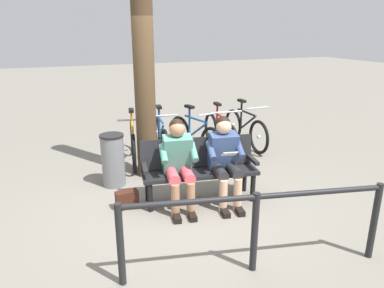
{
  "coord_description": "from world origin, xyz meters",
  "views": [
    {
      "loc": [
        1.59,
        4.23,
        2.35
      ],
      "look_at": [
        -0.27,
        -0.37,
        0.75
      ],
      "focal_mm": 34.11,
      "sensor_mm": 36.0,
      "label": 1
    }
  ],
  "objects_px": {
    "tree_trunk": "(143,45)",
    "litter_bin": "(113,160)",
    "person_companion": "(179,160)",
    "handbag": "(127,199)",
    "bench": "(199,165)",
    "bicycle_red": "(161,138)",
    "bicycle_green": "(245,129)",
    "bicycle_black": "(220,134)",
    "bicycle_blue": "(195,137)",
    "person_reading": "(225,156)",
    "bicycle_purple": "(133,142)"
  },
  "relations": [
    {
      "from": "litter_bin",
      "to": "bicycle_purple",
      "type": "xyz_separation_m",
      "value": [
        -0.52,
        -0.92,
        -0.05
      ]
    },
    {
      "from": "bicycle_blue",
      "to": "bicycle_purple",
      "type": "height_order",
      "value": "same"
    },
    {
      "from": "person_companion",
      "to": "handbag",
      "type": "xyz_separation_m",
      "value": [
        0.68,
        -0.2,
        -0.54
      ]
    },
    {
      "from": "person_reading",
      "to": "bicycle_red",
      "type": "height_order",
      "value": "person_reading"
    },
    {
      "from": "bicycle_black",
      "to": "bicycle_green",
      "type": "bearing_deg",
      "value": 103.35
    },
    {
      "from": "bicycle_red",
      "to": "bicycle_purple",
      "type": "bearing_deg",
      "value": -71.83
    },
    {
      "from": "bicycle_red",
      "to": "person_companion",
      "type": "bearing_deg",
      "value": -1.66
    },
    {
      "from": "person_reading",
      "to": "tree_trunk",
      "type": "xyz_separation_m",
      "value": [
        0.73,
        -1.35,
        1.42
      ]
    },
    {
      "from": "person_reading",
      "to": "handbag",
      "type": "bearing_deg",
      "value": -3.57
    },
    {
      "from": "litter_bin",
      "to": "bicycle_red",
      "type": "bearing_deg",
      "value": -136.94
    },
    {
      "from": "bicycle_black",
      "to": "litter_bin",
      "type": "bearing_deg",
      "value": -65.57
    },
    {
      "from": "handbag",
      "to": "bicycle_green",
      "type": "height_order",
      "value": "bicycle_green"
    },
    {
      "from": "tree_trunk",
      "to": "litter_bin",
      "type": "distance_m",
      "value": 1.79
    },
    {
      "from": "bicycle_green",
      "to": "bicycle_purple",
      "type": "relative_size",
      "value": 1.01
    },
    {
      "from": "person_reading",
      "to": "bicycle_black",
      "type": "relative_size",
      "value": 0.71
    },
    {
      "from": "bicycle_red",
      "to": "bicycle_green",
      "type": "bearing_deg",
      "value": 97.09
    },
    {
      "from": "bicycle_red",
      "to": "tree_trunk",
      "type": "bearing_deg",
      "value": -22.39
    },
    {
      "from": "tree_trunk",
      "to": "bicycle_green",
      "type": "height_order",
      "value": "tree_trunk"
    },
    {
      "from": "person_companion",
      "to": "bicycle_blue",
      "type": "bearing_deg",
      "value": -108.83
    },
    {
      "from": "bicycle_black",
      "to": "bicycle_purple",
      "type": "distance_m",
      "value": 1.72
    },
    {
      "from": "person_companion",
      "to": "tree_trunk",
      "type": "distance_m",
      "value": 1.89
    },
    {
      "from": "handbag",
      "to": "bicycle_red",
      "type": "height_order",
      "value": "bicycle_red"
    },
    {
      "from": "handbag",
      "to": "bicycle_blue",
      "type": "relative_size",
      "value": 0.18
    },
    {
      "from": "bicycle_blue",
      "to": "bicycle_red",
      "type": "distance_m",
      "value": 0.65
    },
    {
      "from": "bicycle_green",
      "to": "bicycle_red",
      "type": "height_order",
      "value": "same"
    },
    {
      "from": "bicycle_green",
      "to": "bicycle_blue",
      "type": "bearing_deg",
      "value": -84.43
    },
    {
      "from": "bench",
      "to": "handbag",
      "type": "height_order",
      "value": "bench"
    },
    {
      "from": "handbag",
      "to": "bicycle_purple",
      "type": "distance_m",
      "value": 1.82
    },
    {
      "from": "person_companion",
      "to": "bicycle_green",
      "type": "bearing_deg",
      "value": -127.95
    },
    {
      "from": "person_companion",
      "to": "bicycle_black",
      "type": "relative_size",
      "value": 0.71
    },
    {
      "from": "bicycle_green",
      "to": "person_reading",
      "type": "bearing_deg",
      "value": -36.98
    },
    {
      "from": "handbag",
      "to": "bicycle_black",
      "type": "relative_size",
      "value": 0.18
    },
    {
      "from": "bicycle_green",
      "to": "bicycle_blue",
      "type": "xyz_separation_m",
      "value": [
        1.16,
        0.12,
        0.0
      ]
    },
    {
      "from": "tree_trunk",
      "to": "bicycle_green",
      "type": "bearing_deg",
      "value": -162.21
    },
    {
      "from": "person_companion",
      "to": "litter_bin",
      "type": "distance_m",
      "value": 1.26
    },
    {
      "from": "person_companion",
      "to": "litter_bin",
      "type": "height_order",
      "value": "person_companion"
    },
    {
      "from": "person_reading",
      "to": "bicycle_black",
      "type": "distance_m",
      "value": 2.19
    },
    {
      "from": "bench",
      "to": "bicycle_red",
      "type": "distance_m",
      "value": 1.92
    },
    {
      "from": "bicycle_red",
      "to": "bench",
      "type": "bearing_deg",
      "value": 7.75
    },
    {
      "from": "person_companion",
      "to": "bicycle_purple",
      "type": "xyz_separation_m",
      "value": [
        0.17,
        -1.94,
        -0.3
      ]
    },
    {
      "from": "bicycle_green",
      "to": "bicycle_black",
      "type": "bearing_deg",
      "value": -80.99
    },
    {
      "from": "handbag",
      "to": "tree_trunk",
      "type": "bearing_deg",
      "value": -119.11
    },
    {
      "from": "person_reading",
      "to": "handbag",
      "type": "xyz_separation_m",
      "value": [
        1.31,
        -0.31,
        -0.54
      ]
    },
    {
      "from": "handbag",
      "to": "bicycle_black",
      "type": "xyz_separation_m",
      "value": [
        -2.22,
        -1.66,
        0.24
      ]
    },
    {
      "from": "bicycle_green",
      "to": "bicycle_red",
      "type": "bearing_deg",
      "value": -92.57
    },
    {
      "from": "bicycle_red",
      "to": "bicycle_blue",
      "type": "bearing_deg",
      "value": 82.3
    },
    {
      "from": "bench",
      "to": "bicycle_blue",
      "type": "bearing_deg",
      "value": -101.18
    },
    {
      "from": "handbag",
      "to": "bicycle_red",
      "type": "xyz_separation_m",
      "value": [
        -1.06,
        -1.83,
        0.24
      ]
    },
    {
      "from": "tree_trunk",
      "to": "bicycle_purple",
      "type": "height_order",
      "value": "tree_trunk"
    },
    {
      "from": "bench",
      "to": "person_reading",
      "type": "height_order",
      "value": "person_reading"
    }
  ]
}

